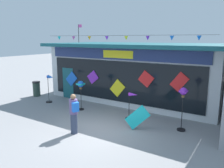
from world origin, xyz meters
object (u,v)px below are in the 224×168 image
Objects in this scene: kite_shop_building at (138,71)px; trash_bin at (37,89)px; wind_spinner_left at (81,86)px; display_kite_on_ground at (137,117)px; wind_spinner_center_right at (183,99)px; wind_spinner_far_left at (50,84)px; wind_spinner_center_left at (132,103)px; person_near_camera at (74,113)px.

trash_bin is (-6.01, -3.34, -1.30)m from kite_shop_building.
wind_spinner_left is 4.02m from display_kite_on_ground.
wind_spinner_left is at bearing -179.12° from wind_spinner_center_right.
display_kite_on_ground is at bearing -8.33° from wind_spinner_far_left.
person_near_camera reaches higher than wind_spinner_center_left.
person_near_camera reaches higher than wind_spinner_left.
kite_shop_building is at bearing 135.44° from wind_spinner_center_right.
wind_spinner_far_left is 5.56m from wind_spinner_center_left.
wind_spinner_center_right is 1.12× the size of person_near_camera.
trash_bin is (-10.06, 0.65, -0.91)m from wind_spinner_center_right.
kite_shop_building is 6.77m from person_near_camera.
person_near_camera is at bearing -32.04° from wind_spinner_far_left.
kite_shop_building is at bearing 70.64° from wind_spinner_left.
kite_shop_building is at bearing 45.51° from wind_spinner_far_left.
kite_shop_building is at bearing 112.34° from wind_spinner_center_left.
wind_spinner_far_left is 1.26× the size of wind_spinner_center_left.
person_near_camera is 1.67× the size of trash_bin.
trash_bin is (-7.64, 0.64, -0.34)m from wind_spinner_center_left.
wind_spinner_left reaches higher than wind_spinner_center_left.
trash_bin is (-4.57, 0.74, -0.81)m from wind_spinner_left.
wind_spinner_far_left is at bearing 179.98° from wind_spinner_center_right.
display_kite_on_ground is (2.42, -4.92, -1.25)m from kite_shop_building.
person_near_camera is at bearing -86.59° from kite_shop_building.
kite_shop_building is 10.91× the size of trash_bin.
wind_spinner_left is at bearing -9.16° from trash_bin.
kite_shop_building is at bearing 116.17° from display_kite_on_ground.
wind_spinner_far_left reaches higher than display_kite_on_ground.
person_near_camera is at bearing -27.64° from trash_bin.
display_kite_on_ground is (6.34, -0.93, -0.59)m from wind_spinner_far_left.
wind_spinner_center_left is (3.07, 0.10, -0.47)m from wind_spinner_left.
wind_spinner_left reaches higher than trash_bin.
wind_spinner_far_left is 0.91× the size of wind_spinner_center_right.
wind_spinner_center_left reaches higher than display_kite_on_ground.
wind_spinner_center_left is at bearing 179.61° from wind_spinner_center_right.
kite_shop_building is 6.99m from trash_bin.
wind_spinner_center_right is 10.12m from trash_bin.
person_near_camera is (-3.66, -2.70, -0.53)m from wind_spinner_center_right.
display_kite_on_ground is at bearing -10.62° from trash_bin.
wind_spinner_center_right reaches higher than wind_spinner_center_left.
wind_spinner_far_left is 1.70× the size of trash_bin.
display_kite_on_ground is at bearing -12.33° from wind_spinner_left.
wind_spinner_center_right reaches higher than trash_bin.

